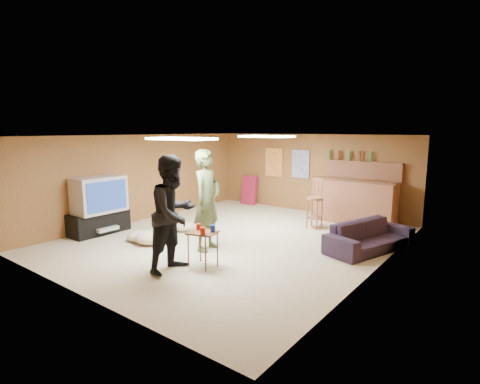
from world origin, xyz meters
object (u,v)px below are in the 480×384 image
Objects in this scene: person_black at (174,214)px; bar_counter at (354,201)px; tv_body at (99,195)px; sofa at (370,236)px; person_olive at (207,200)px; tray_table at (203,249)px.

bar_counter is at bearing -17.38° from person_black.
tv_body is 0.57× the size of person_black.
person_black reaches higher than sofa.
tv_body is 2.74m from person_olive.
bar_counter is 1.05× the size of sofa.
tray_table is at bearing 161.06° from sofa.
bar_counter reaches higher than tray_table.
tray_table is (-1.98, -2.61, 0.03)m from sofa.
bar_counter is at bearing 46.73° from sofa.
sofa is 3.28m from tray_table.
sofa is (2.55, 1.87, -0.70)m from person_olive.
tv_body is at bearing -133.00° from bar_counter.
person_olive is at bearing 127.37° from tray_table.
tray_table is (-0.92, -4.56, -0.24)m from bar_counter.
person_olive reaches higher than person_black.
person_olive is (-1.49, -3.81, 0.43)m from bar_counter.
person_olive is 3.23m from sofa.
person_black reaches higher than bar_counter.
tray_table is at bearing -1.96° from tv_body.
tv_body is 0.58× the size of sofa.
person_black is (2.97, -0.51, 0.06)m from tv_body.
tv_body is 0.56× the size of person_olive.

